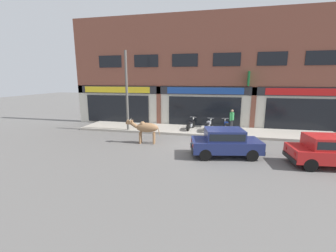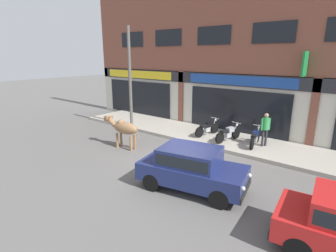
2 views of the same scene
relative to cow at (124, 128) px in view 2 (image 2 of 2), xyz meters
The scene contains 10 objects.
ground_plane 3.37m from the cow, ahead, with size 90.00×90.00×0.00m, color #605E5B.
sidewalk 5.18m from the cow, 50.93° to the left, with size 19.00×3.15×0.18m, color #A8A093.
shop_building 7.41m from the cow, 60.97° to the left, with size 23.00×1.40×9.08m.
cow is the anchor object (origin of this frame).
car_1 5.00m from the cow, 15.92° to the right, with size 3.81×2.25×1.46m.
motorcycle_0 4.54m from the cow, 58.38° to the left, with size 0.63×1.80×0.88m.
motorcycle_1 5.20m from the cow, 44.37° to the left, with size 0.67×1.78×0.88m.
motorcycle_2 6.32m from the cow, 37.17° to the left, with size 0.54×1.80×0.88m.
pedestrian 6.72m from the cow, 36.65° to the left, with size 0.32×0.43×1.60m.
utility_pole 4.10m from the cow, 130.58° to the left, with size 0.18×0.18×5.82m, color #595651.
Camera 2 is at (5.99, -8.31, 4.38)m, focal length 28.00 mm.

